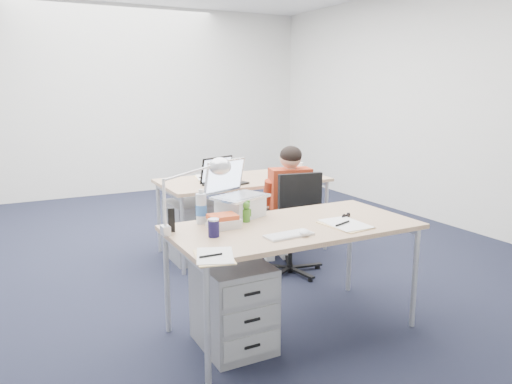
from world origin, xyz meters
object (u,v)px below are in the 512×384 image
computer_mouse (304,232)px  sunglasses (346,216)px  office_chair (292,245)px  desk_far (243,183)px  desk_near (293,232)px  seated_person (285,208)px  headphones (224,221)px  water_bottle (201,206)px  cordless_phone (171,220)px  dark_laptop (226,171)px  desk_lamp (187,195)px  wireless_keyboard (289,235)px  drawer_pedestal_near (233,305)px  can_koozie (214,228)px  bear_figurine (246,211)px  book_stack (223,221)px  far_cup (300,167)px  drawer_pedestal_far (191,230)px  silver_laptop (240,189)px

computer_mouse → sunglasses: (0.48, 0.21, -0.01)m
office_chair → sunglasses: office_chair is taller
computer_mouse → desk_far: bearing=96.7°
desk_near → seated_person: size_ratio=1.44×
headphones → water_bottle: 0.18m
cordless_phone → dark_laptop: size_ratio=0.42×
cordless_phone → desk_lamp: size_ratio=0.32×
seated_person → sunglasses: (-0.15, -1.06, 0.19)m
wireless_keyboard → dark_laptop: bearing=75.1°
drawer_pedestal_near → wireless_keyboard: size_ratio=1.83×
office_chair → can_koozie: (-1.10, -0.88, 0.53)m
seated_person → bear_figurine: bearing=-120.9°
book_stack → water_bottle: bearing=117.4°
can_koozie → far_cup: (1.74, 1.78, -0.01)m
sunglasses → drawer_pedestal_far: bearing=88.8°
desk_far → silver_laptop: silver_laptop is taller
can_koozie → book_stack: 0.20m
cordless_phone → far_cup: bearing=48.2°
desk_far → cordless_phone: (-1.19, -1.43, 0.12)m
water_bottle → desk_lamp: size_ratio=0.49×
desk_lamp → sunglasses: bearing=-28.5°
silver_laptop → headphones: 0.27m
dark_laptop → headphones: bearing=-134.4°
drawer_pedestal_near → silver_laptop: size_ratio=1.45×
water_bottle → computer_mouse: bearing=-50.2°
seated_person → drawer_pedestal_near: bearing=-120.5°
office_chair → seated_person: bearing=89.4°
office_chair → headphones: size_ratio=4.85×
seated_person → can_koozie: seated_person is taller
seated_person → water_bottle: size_ratio=4.88×
seated_person → computer_mouse: (-0.63, -1.27, 0.19)m
far_cup → silver_laptop: bearing=-134.5°
bear_figurine → desk_lamp: bearing=163.0°
seated_person → water_bottle: seated_person is taller
book_stack → far_cup: size_ratio=2.09×
silver_laptop → dark_laptop: silver_laptop is taller
computer_mouse → book_stack: 0.52m
drawer_pedestal_near → sunglasses: (0.86, 0.00, 0.47)m
seated_person → far_cup: bearing=63.0°
can_koozie → sunglasses: size_ratio=1.18×
cordless_phone → computer_mouse: bearing=-23.4°
desk_far → cordless_phone: size_ratio=10.54×
desk_near → headphones: 0.46m
dark_laptop → seated_person: bearing=-64.3°
wireless_keyboard → cordless_phone: cordless_phone is taller
office_chair → desk_lamp: (-1.20, -0.71, 0.70)m
office_chair → can_koozie: size_ratio=8.28×
drawer_pedestal_far → cordless_phone: size_ratio=3.62×
drawer_pedestal_near → seated_person: bearing=46.3°
water_bottle → bear_figurine: (0.28, -0.10, -0.04)m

